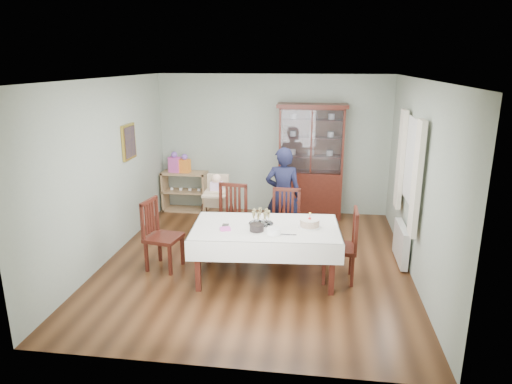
% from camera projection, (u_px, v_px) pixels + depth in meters
% --- Properties ---
extents(floor, '(5.00, 5.00, 0.00)m').
position_uv_depth(floor, '(256.00, 262.00, 6.91)').
color(floor, '#593319').
rests_on(floor, ground).
extents(room_shell, '(5.00, 5.00, 5.00)m').
position_uv_depth(room_shell, '(260.00, 145.00, 6.95)').
color(room_shell, '#9EAA99').
rests_on(room_shell, floor).
extents(dining_table, '(2.08, 1.30, 0.76)m').
position_uv_depth(dining_table, '(266.00, 252.00, 6.32)').
color(dining_table, '#461A11').
rests_on(dining_table, floor).
extents(china_cabinet, '(1.30, 0.48, 2.18)m').
position_uv_depth(china_cabinet, '(311.00, 160.00, 8.65)').
color(china_cabinet, '#461A11').
rests_on(china_cabinet, floor).
extents(sideboard, '(0.90, 0.38, 0.80)m').
position_uv_depth(sideboard, '(185.00, 191.00, 9.20)').
color(sideboard, tan).
rests_on(sideboard, floor).
extents(picture_frame, '(0.04, 0.48, 0.58)m').
position_uv_depth(picture_frame, '(129.00, 142.00, 7.50)').
color(picture_frame, gold).
rests_on(picture_frame, room_shell).
extents(window, '(0.04, 1.02, 1.22)m').
position_uv_depth(window, '(413.00, 162.00, 6.48)').
color(window, white).
rests_on(window, room_shell).
extents(curtain_left, '(0.07, 0.30, 1.55)m').
position_uv_depth(curtain_left, '(417.00, 179.00, 5.93)').
color(curtain_left, silver).
rests_on(curtain_left, room_shell).
extents(curtain_right, '(0.07, 0.30, 1.55)m').
position_uv_depth(curtain_right, '(401.00, 160.00, 7.11)').
color(curtain_right, silver).
rests_on(curtain_right, room_shell).
extents(radiator, '(0.10, 0.80, 0.55)m').
position_uv_depth(radiator, '(401.00, 243.00, 6.84)').
color(radiator, white).
rests_on(radiator, floor).
extents(chair_far_left, '(0.54, 0.54, 1.08)m').
position_uv_depth(chair_far_left, '(230.00, 233.00, 7.19)').
color(chair_far_left, '#461A11').
rests_on(chair_far_left, floor).
extents(chair_far_right, '(0.46, 0.46, 1.02)m').
position_uv_depth(chair_far_right, '(285.00, 235.00, 7.14)').
color(chair_far_right, '#461A11').
rests_on(chair_far_right, floor).
extents(chair_end_left, '(0.54, 0.54, 1.03)m').
position_uv_depth(chair_end_left, '(163.00, 248.00, 6.64)').
color(chair_end_left, '#461A11').
rests_on(chair_end_left, floor).
extents(chair_end_right, '(0.46, 0.46, 1.02)m').
position_uv_depth(chair_end_right, '(339.00, 259.00, 6.28)').
color(chair_end_right, '#461A11').
rests_on(chair_end_right, floor).
extents(woman, '(0.59, 0.40, 1.61)m').
position_uv_depth(woman, '(283.00, 195.00, 7.53)').
color(woman, black).
rests_on(woman, floor).
extents(high_chair, '(0.50, 0.50, 1.12)m').
position_uv_depth(high_chair, '(217.00, 213.00, 7.77)').
color(high_chair, black).
rests_on(high_chair, floor).
extents(champagne_tray, '(0.34, 0.34, 0.21)m').
position_uv_depth(champagne_tray, '(261.00, 220.00, 6.27)').
color(champagne_tray, silver).
rests_on(champagne_tray, dining_table).
extents(birthday_cake, '(0.30, 0.30, 0.21)m').
position_uv_depth(birthday_cake, '(310.00, 223.00, 6.18)').
color(birthday_cake, white).
rests_on(birthday_cake, dining_table).
extents(plate_stack_dark, '(0.25, 0.25, 0.09)m').
position_uv_depth(plate_stack_dark, '(257.00, 228.00, 6.05)').
color(plate_stack_dark, black).
rests_on(plate_stack_dark, dining_table).
extents(plate_stack_white, '(0.25, 0.25, 0.08)m').
position_uv_depth(plate_stack_white, '(274.00, 231.00, 5.93)').
color(plate_stack_white, white).
rests_on(plate_stack_white, dining_table).
extents(napkin_stack, '(0.17, 0.17, 0.02)m').
position_uv_depth(napkin_stack, '(225.00, 229.00, 6.10)').
color(napkin_stack, '#DE51B4').
rests_on(napkin_stack, dining_table).
extents(cutlery, '(0.12, 0.17, 0.01)m').
position_uv_depth(cutlery, '(223.00, 226.00, 6.24)').
color(cutlery, silver).
rests_on(cutlery, dining_table).
extents(cake_knife, '(0.29, 0.03, 0.01)m').
position_uv_depth(cake_knife, '(286.00, 234.00, 5.92)').
color(cake_knife, silver).
rests_on(cake_knife, dining_table).
extents(gift_bag_pink, '(0.24, 0.18, 0.41)m').
position_uv_depth(gift_bag_pink, '(175.00, 163.00, 9.04)').
color(gift_bag_pink, '#DE51B4').
rests_on(gift_bag_pink, sideboard).
extents(gift_bag_orange, '(0.22, 0.17, 0.37)m').
position_uv_depth(gift_bag_orange, '(185.00, 164.00, 9.02)').
color(gift_bag_orange, orange).
rests_on(gift_bag_orange, sideboard).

